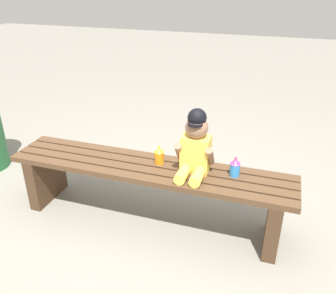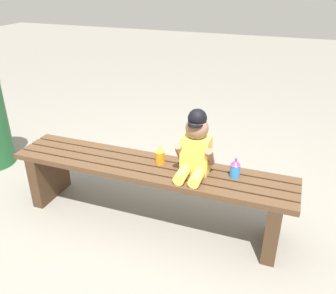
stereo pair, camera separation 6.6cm
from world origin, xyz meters
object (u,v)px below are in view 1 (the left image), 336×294
at_px(park_bench, 149,182).
at_px(sippy_cup_left, 159,155).
at_px(child_figure, 195,146).
at_px(sippy_cup_right, 235,167).

distance_m(park_bench, sippy_cup_left, 0.20).
height_order(park_bench, child_figure, child_figure).
bearing_deg(sippy_cup_right, sippy_cup_left, 180.00).
distance_m(park_bench, sippy_cup_right, 0.57).
bearing_deg(sippy_cup_left, park_bench, -136.72).
bearing_deg(sippy_cup_right, park_bench, -174.46).
relative_size(child_figure, sippy_cup_left, 3.26).
bearing_deg(child_figure, sippy_cup_right, 7.53).
distance_m(sippy_cup_left, sippy_cup_right, 0.48).
bearing_deg(sippy_cup_right, child_figure, -172.47).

